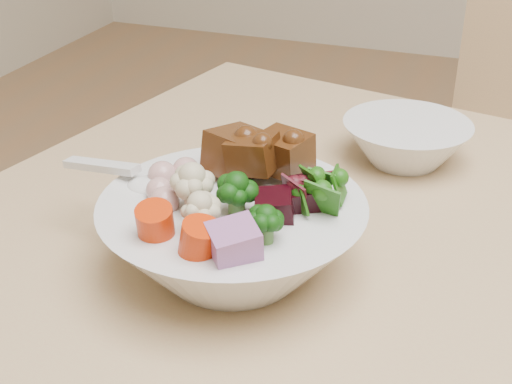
{
  "coord_description": "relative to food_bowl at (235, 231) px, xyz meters",
  "views": [
    {
      "loc": [
        -0.45,
        -0.31,
        1.03
      ],
      "look_at": [
        -0.64,
        0.19,
        0.75
      ],
      "focal_mm": 50.0,
      "sensor_mm": 36.0,
      "label": 1
    }
  ],
  "objects": [
    {
      "name": "soup_spoon",
      "position": [
        -0.09,
        0.01,
        0.03
      ],
      "size": [
        0.12,
        0.05,
        0.02
      ],
      "rotation": [
        0.0,
        0.0,
        -0.2
      ],
      "color": "silver",
      "rests_on": "food_bowl"
    },
    {
      "name": "side_bowl",
      "position": [
        0.1,
        0.26,
        -0.01
      ],
      "size": [
        0.14,
        0.14,
        0.05
      ],
      "primitive_type": null,
      "color": "silver",
      "rests_on": "dining_table"
    },
    {
      "name": "food_bowl",
      "position": [
        0.0,
        0.0,
        0.0
      ],
      "size": [
        0.22,
        0.22,
        0.12
      ],
      "color": "silver",
      "rests_on": "dining_table"
    }
  ]
}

